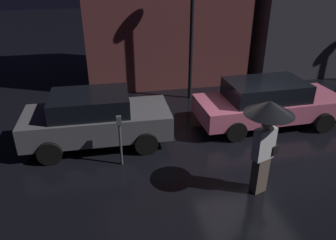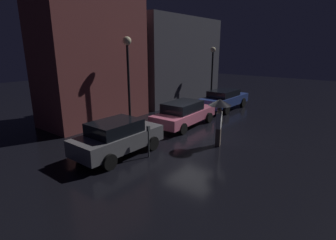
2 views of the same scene
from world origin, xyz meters
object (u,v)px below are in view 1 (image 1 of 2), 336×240
Objects in this scene: parked_car_grey at (96,118)px; pedestrian_with_umbrella at (267,124)px; parked_car_pink at (268,102)px; parking_meter at (120,135)px.

pedestrian_with_umbrella is at bearing -38.78° from parked_car_grey.
pedestrian_with_umbrella reaches higher than parked_car_pink.
parked_car_grey is at bearing 121.61° from pedestrian_with_umbrella.
parked_car_pink reaches higher than parking_meter.
pedestrian_with_umbrella is at bearing -120.79° from parked_car_pink.
parking_meter is at bearing 131.44° from pedestrian_with_umbrella.
pedestrian_with_umbrella reaches higher than parking_meter.
parked_car_pink is 3.35× the size of parking_meter.
parked_car_pink is 4.81m from parking_meter.
parked_car_grey is at bearing -179.76° from parked_car_pink.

